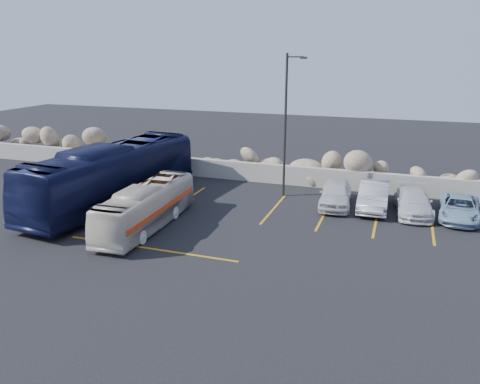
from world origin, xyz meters
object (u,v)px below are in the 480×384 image
(car_a, at_px, (336,194))
(car_d, at_px, (460,208))
(lamppost, at_px, (286,122))
(car_b, at_px, (374,196))
(vintage_bus, at_px, (147,207))
(tour_coach, at_px, (113,175))
(car_c, at_px, (413,202))

(car_a, height_order, car_d, car_a)
(lamppost, xyz_separation_m, car_b, (5.03, -0.65, -3.59))
(vintage_bus, distance_m, tour_coach, 4.39)
(car_c, bearing_deg, tour_coach, -171.86)
(tour_coach, xyz_separation_m, car_b, (13.49, 3.83, -0.95))
(car_a, xyz_separation_m, car_c, (3.98, 0.15, -0.08))
(car_a, height_order, car_b, car_b)
(tour_coach, bearing_deg, car_a, 23.24)
(tour_coach, relative_size, car_a, 2.94)
(car_b, relative_size, car_d, 1.07)
(lamppost, height_order, car_c, lamppost)
(vintage_bus, height_order, car_b, vintage_bus)
(vintage_bus, bearing_deg, car_c, 25.75)
(car_d, bearing_deg, car_a, -175.32)
(vintage_bus, distance_m, car_b, 11.88)
(tour_coach, xyz_separation_m, car_a, (11.53, 3.56, -0.97))
(tour_coach, height_order, car_b, tour_coach)
(tour_coach, bearing_deg, lamppost, 33.99)
(car_d, bearing_deg, car_c, -179.18)
(vintage_bus, bearing_deg, car_d, 21.49)
(vintage_bus, distance_m, car_d, 15.47)
(car_d, bearing_deg, vintage_bus, -151.93)
(car_b, relative_size, car_c, 1.02)
(lamppost, height_order, car_a, lamppost)
(car_b, xyz_separation_m, car_d, (4.20, -0.27, -0.15))
(car_a, bearing_deg, car_b, 3.30)
(lamppost, relative_size, car_c, 1.89)
(car_b, bearing_deg, car_a, -173.32)
(tour_coach, bearing_deg, car_c, 19.53)
(lamppost, distance_m, vintage_bus, 9.23)
(vintage_bus, relative_size, car_a, 1.82)
(vintage_bus, bearing_deg, car_b, 30.77)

